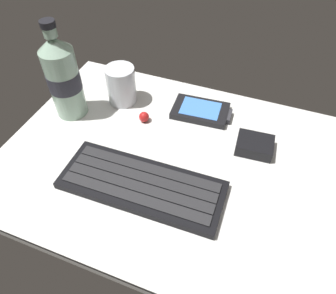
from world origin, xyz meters
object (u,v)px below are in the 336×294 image
juice_cup (121,86)px  trackball_mouse (144,117)px  keyboard (142,185)px  handheld_device (201,111)px  water_bottle (63,77)px  charger_block (255,145)px

juice_cup → trackball_mouse: juice_cup is taller
keyboard → handheld_device: 23.13cm
handheld_device → juice_cup: juice_cup is taller
juice_cup → water_bottle: water_bottle is taller
juice_cup → water_bottle: bearing=-139.1°
juice_cup → trackball_mouse: size_ratio=3.86×
handheld_device → water_bottle: water_bottle is taller
charger_block → trackball_mouse: bearing=-179.8°
keyboard → juice_cup: (-14.10, 20.79, 3.10)cm
water_bottle → trackball_mouse: (16.02, 2.87, -7.91)cm
charger_block → keyboard: bearing=-136.1°
charger_block → water_bottle: bearing=-175.8°
keyboard → juice_cup: 25.31cm
juice_cup → trackball_mouse: bearing=-32.2°
handheld_device → trackball_mouse: 12.60cm
handheld_device → juice_cup: size_ratio=1.55×
handheld_device → trackball_mouse: bearing=-148.2°
water_bottle → trackball_mouse: size_ratio=9.45×
juice_cup → water_bottle: size_ratio=0.41×
juice_cup → charger_block: bearing=-8.4°
charger_block → trackball_mouse: (-23.57, -0.06, -0.10)cm
handheld_device → keyboard: bearing=-99.8°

